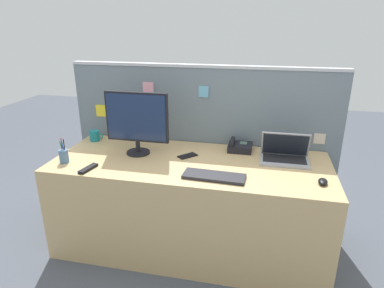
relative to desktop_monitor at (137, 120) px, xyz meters
The scene contains 12 objects.
ground_plane 1.13m from the desktop_monitor, ahead, with size 10.00×10.00×0.00m, color #4C515B.
desk 0.80m from the desktop_monitor, ahead, with size 2.10×0.84×0.76m, color tan.
cubicle_divider 0.67m from the desktop_monitor, 40.99° to the left, with size 2.32×0.08×1.42m.
desktop_monitor is the anchor object (origin of this frame).
laptop 1.17m from the desktop_monitor, ahead, with size 0.36×0.24×0.22m.
desk_phone 0.86m from the desktop_monitor, 16.20° to the left, with size 0.19×0.18×0.09m.
keyboard_main 0.79m from the desktop_monitor, 25.76° to the right, with size 0.43×0.15×0.02m, color #232328.
computer_mouse_right_hand 1.43m from the desktop_monitor, 10.65° to the right, with size 0.06×0.10×0.03m, color black.
pen_cup 0.61m from the desktop_monitor, 147.70° to the right, with size 0.07×0.07×0.19m.
cell_phone_black_slab 0.49m from the desktop_monitor, ahead, with size 0.07×0.15×0.01m, color black.
tv_remote 0.53m from the desktop_monitor, 121.57° to the right, with size 0.04×0.17×0.02m, color black.
coffee_mug 0.57m from the desktop_monitor, 157.94° to the left, with size 0.12×0.09×0.09m.
Camera 1 is at (0.52, -2.32, 1.77)m, focal length 31.58 mm.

